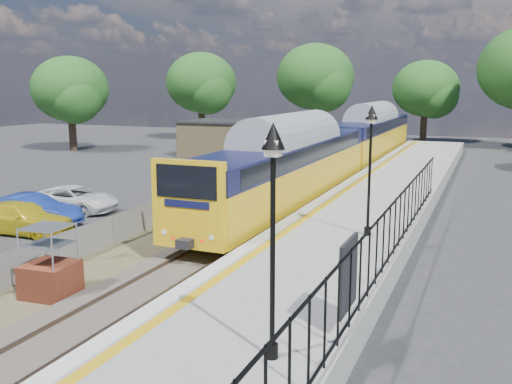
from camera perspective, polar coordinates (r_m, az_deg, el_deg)
The scene contains 16 objects.
ground at distance 17.59m, azimuth -10.75°, elevation -10.04°, with size 120.00×120.00×0.00m, color #2D2D30.
track_bed at distance 25.99m, azimuth 0.11°, elevation -2.87°, with size 5.90×80.00×0.29m.
platform at distance 22.96m, azimuth 9.35°, elevation -3.90°, with size 5.00×70.00×0.90m, color gray.
platform_edge at distance 23.39m, azimuth 4.46°, elevation -2.38°, with size 0.90×70.00×0.01m.
victorian_lamp_south at distance 10.52m, azimuth 1.71°, elevation 0.50°, with size 0.44×0.44×4.60m.
victorian_lamp_north at distance 20.15m, azimuth 11.41°, elevation 5.13°, with size 0.44×0.44×4.60m.
palisade_fence at distance 16.70m, azimuth 12.75°, elevation -4.62°, with size 0.12×26.00×2.00m.
wire_fence at distance 29.49m, azimuth -4.86°, elevation -0.28°, with size 0.06×52.00×1.20m.
outbuilding at distance 49.40m, azimuth -1.54°, elevation 5.22°, with size 10.80×10.10×3.12m.
tree_line at distance 56.22m, azimuth 14.88°, elevation 10.72°, with size 56.80×43.80×11.88m.
train at distance 37.95m, azimuth 8.48°, elevation 4.73°, with size 2.82×40.83×3.51m.
brick_plinth at distance 17.79m, azimuth -19.94°, elevation -6.69°, with size 1.45×1.45×2.19m.
speed_sign at distance 22.38m, azimuth -9.32°, elevation 0.08°, with size 0.60×0.21×3.06m.
car_blue at distance 26.97m, azimuth -21.60°, elevation -1.76°, with size 1.52×4.37×1.44m, color #19329B.
car_yellow at distance 25.94m, azimuth -22.33°, elevation -2.43°, with size 1.84×4.53×1.32m, color gold.
car_white at distance 29.59m, azimuth -17.69°, elevation -0.66°, with size 2.08×4.51×1.25m, color white.
Camera 1 is at (9.19, -13.68, 6.14)m, focal length 40.00 mm.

